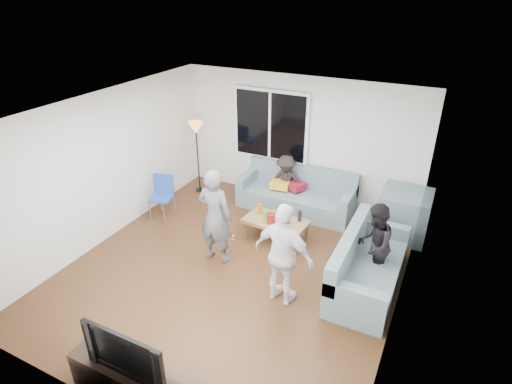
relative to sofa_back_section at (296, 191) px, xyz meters
The scene contains 32 objects.
floor 2.32m from the sofa_back_section, 94.12° to the right, with size 5.00×5.50×0.04m, color #56351C.
ceiling 3.16m from the sofa_back_section, 94.12° to the right, with size 5.00×5.50×0.04m, color white.
wall_back 1.02m from the sofa_back_section, 108.11° to the left, with size 5.00×0.04×2.60m, color silver.
wall_front 5.12m from the sofa_back_section, 91.86° to the right, with size 5.00×0.04×2.60m, color silver.
wall_left 3.62m from the sofa_back_section, 139.77° to the right, with size 0.04×5.50×2.60m, color silver.
wall_right 3.39m from the sofa_back_section, 43.93° to the right, with size 0.04×5.50×2.60m, color silver.
window_frame 1.42m from the sofa_back_section, 151.19° to the left, with size 1.62×0.06×1.47m, color white.
window_glass 1.41m from the sofa_back_section, 153.54° to the left, with size 1.50×0.02×1.35m, color black.
window_mullion 1.41m from the sofa_back_section, 154.15° to the left, with size 0.05×0.03×1.35m, color white.
radiator 0.86m from the sofa_back_section, 153.54° to the left, with size 1.30×0.12×0.62m, color silver.
potted_plant 0.67m from the sofa_back_section, 141.58° to the left, with size 0.18×0.15×0.33m, color #366428.
vase 1.25m from the sofa_back_section, 163.26° to the left, with size 0.17×0.17×0.18m, color white.
sofa_back_section is the anchor object (origin of this frame).
sofa_right_section 2.53m from the sofa_back_section, 42.71° to the right, with size 0.85×2.00×0.85m, color slate, non-canonical shape.
sofa_corner 2.08m from the sofa_back_section, ahead, with size 0.85×0.85×0.85m, color slate.
cushion_yellow 0.34m from the sofa_back_section, behind, with size 0.38×0.32×0.14m, color gold.
cushion_red 0.12m from the sofa_back_section, 129.35° to the left, with size 0.36×0.30×0.13m, color maroon.
coffee_table 1.21m from the sofa_back_section, 85.93° to the right, with size 1.10×0.60×0.40m, color #9D7E4C.
pitcher 1.29m from the sofa_back_section, 88.83° to the right, with size 0.17×0.17×0.17m, color maroon.
side_chair 2.64m from the sofa_back_section, 146.82° to the right, with size 0.40×0.40×0.86m, color #2646A8, non-canonical shape.
floor_lamp 2.25m from the sofa_back_section, behind, with size 0.32×0.32×1.56m, color orange, non-canonical shape.
player_left 2.25m from the sofa_back_section, 104.47° to the right, with size 0.60×0.39×1.63m, color #525257.
player_right 2.73m from the sofa_back_section, 72.45° to the right, with size 0.92×0.38×1.57m, color white.
spectator_right 2.46m from the sofa_back_section, 40.56° to the right, with size 0.65×0.50×1.33m, color black.
spectator_back 0.28m from the sofa_back_section, behind, with size 0.73×0.42×1.12m, color black.
tv_console 4.77m from the sofa_back_section, 90.03° to the right, with size 1.60×0.40×0.44m, color #312118.
television 4.78m from the sofa_back_section, 90.03° to the right, with size 1.03×0.13×0.59m, color black.
bottle_a 1.15m from the sofa_back_section, 103.40° to the right, with size 0.07×0.07×0.21m, color orange.
bottle_e 1.12m from the sofa_back_section, 65.39° to the right, with size 0.07×0.07×0.20m, color black.
bottle_b 1.34m from the sofa_back_section, 91.63° to the right, with size 0.08×0.08×0.23m, color #41A01D.
bottle_c 1.01m from the sofa_back_section, 81.28° to the right, with size 0.07×0.07×0.17m, color black.
bottle_d 1.25m from the sofa_back_section, 76.65° to the right, with size 0.07×0.07×0.21m, color orange.
Camera 1 is at (2.73, -4.72, 4.19)m, focal length 29.21 mm.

